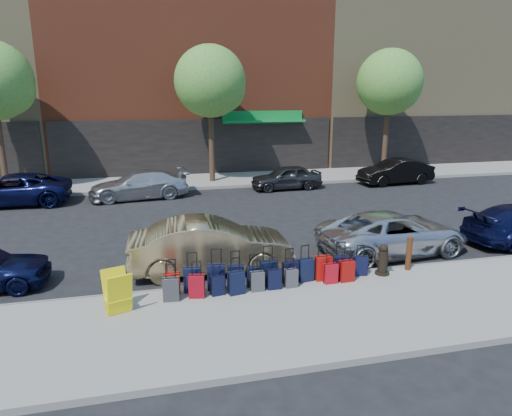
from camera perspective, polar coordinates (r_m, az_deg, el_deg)
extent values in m
plane|color=black|center=(16.54, -2.53, -3.34)|extent=(120.00, 120.00, 0.00)
cube|color=gray|center=(10.67, 4.29, -13.43)|extent=(60.00, 4.00, 0.15)
cube|color=gray|center=(26.12, -6.70, 3.41)|extent=(60.00, 4.00, 0.15)
cube|color=gray|center=(12.42, 1.44, -9.20)|extent=(60.00, 0.08, 0.15)
cube|color=gray|center=(24.15, -6.13, 2.51)|extent=(60.00, 0.08, 0.15)
cube|color=brown|center=(33.95, -8.99, 22.72)|extent=(17.00, 12.00, 20.00)
cube|color=black|center=(27.78, -7.29, 7.45)|extent=(16.66, 0.15, 3.40)
cube|color=#0D772F|center=(28.00, 1.00, 10.70)|extent=(5.00, 0.91, 0.27)
cube|color=#0D772F|center=(28.27, 0.85, 11.45)|extent=(5.00, 0.10, 0.60)
cube|color=#907E58|center=(38.65, 17.06, 19.77)|extent=(15.00, 12.00, 18.00)
cube|color=black|center=(33.49, 21.34, 7.78)|extent=(14.70, 0.15, 3.40)
cylinder|color=black|center=(26.07, -29.29, 7.15)|extent=(0.30, 0.30, 4.80)
sphere|color=#3F7E2A|center=(25.79, -28.71, 12.97)|extent=(2.58, 2.58, 2.58)
cylinder|color=black|center=(25.33, -5.59, 8.75)|extent=(0.30, 0.30, 4.80)
sphere|color=#3F7E2A|center=(25.20, -5.77, 15.49)|extent=(3.80, 3.80, 3.80)
sphere|color=#3F7E2A|center=(25.29, -4.35, 14.65)|extent=(2.58, 2.58, 2.58)
cylinder|color=black|center=(28.70, 15.92, 8.95)|extent=(0.30, 0.30, 4.80)
sphere|color=#3F7E2A|center=(28.59, 16.34, 14.87)|extent=(3.80, 3.80, 3.80)
sphere|color=#3F7E2A|center=(28.89, 17.35, 14.04)|extent=(2.58, 2.58, 2.58)
cube|color=#B4110B|center=(11.61, -10.45, -9.29)|extent=(0.38, 0.21, 0.56)
cylinder|color=black|center=(11.38, -10.59, -6.48)|extent=(0.21, 0.03, 0.03)
cube|color=black|center=(11.67, -7.95, -8.84)|extent=(0.46, 0.31, 0.64)
cylinder|color=black|center=(11.41, -8.07, -5.64)|extent=(0.24, 0.07, 0.03)
cube|color=black|center=(11.72, -4.97, -8.57)|extent=(0.49, 0.33, 0.67)
cylinder|color=black|center=(11.46, -5.05, -5.23)|extent=(0.25, 0.08, 0.03)
cube|color=black|center=(11.82, -2.55, -8.49)|extent=(0.42, 0.26, 0.60)
cylinder|color=black|center=(11.58, -2.59, -5.51)|extent=(0.23, 0.05, 0.03)
cube|color=black|center=(11.88, -0.30, -8.55)|extent=(0.37, 0.23, 0.53)
cylinder|color=black|center=(11.67, -0.30, -5.95)|extent=(0.20, 0.05, 0.03)
cube|color=black|center=(11.94, 1.57, -8.11)|extent=(0.45, 0.26, 0.65)
cylinder|color=black|center=(11.68, 1.59, -4.90)|extent=(0.25, 0.04, 0.03)
cube|color=black|center=(12.09, 4.27, -8.02)|extent=(0.42, 0.27, 0.58)
cylinder|color=black|center=(11.86, 4.33, -5.19)|extent=(0.22, 0.06, 0.03)
cube|color=black|center=(12.24, 6.22, -7.70)|extent=(0.44, 0.29, 0.61)
cylinder|color=black|center=(12.01, 6.31, -4.77)|extent=(0.23, 0.07, 0.03)
cube|color=#A30E0A|center=(12.37, 8.38, -7.43)|extent=(0.45, 0.26, 0.66)
cylinder|color=black|center=(12.12, 8.50, -4.31)|extent=(0.25, 0.04, 0.03)
cube|color=black|center=(12.59, 10.51, -7.21)|extent=(0.44, 0.29, 0.62)
cylinder|color=black|center=(12.36, 10.65, -4.32)|extent=(0.23, 0.07, 0.03)
cube|color=black|center=(12.87, 12.92, -7.07)|extent=(0.37, 0.23, 0.53)
cylinder|color=black|center=(12.68, 13.07, -4.66)|extent=(0.20, 0.05, 0.03)
cube|color=#313236|center=(11.30, -10.57, -9.96)|extent=(0.41, 0.26, 0.57)
cylinder|color=black|center=(11.06, -10.72, -7.02)|extent=(0.22, 0.05, 0.03)
cube|color=maroon|center=(11.37, -7.42, -9.67)|extent=(0.42, 0.30, 0.57)
cylinder|color=black|center=(11.13, -7.52, -6.76)|extent=(0.22, 0.08, 0.03)
cube|color=black|center=(11.45, -4.83, -9.64)|extent=(0.36, 0.24, 0.49)
cylinder|color=black|center=(11.24, -4.89, -7.17)|extent=(0.19, 0.06, 0.03)
cube|color=black|center=(11.46, -2.49, -9.33)|extent=(0.43, 0.29, 0.58)
cylinder|color=black|center=(11.22, -2.53, -6.37)|extent=(0.22, 0.07, 0.03)
cube|color=#3B3B40|center=(11.62, 0.16, -9.15)|extent=(0.35, 0.20, 0.51)
cylinder|color=black|center=(11.41, 0.16, -6.61)|extent=(0.19, 0.03, 0.03)
cube|color=black|center=(11.74, 2.26, -8.88)|extent=(0.35, 0.20, 0.52)
cylinder|color=black|center=(11.53, 2.29, -6.31)|extent=(0.20, 0.03, 0.03)
cube|color=#3E3E43|center=(11.87, 4.41, -8.74)|extent=(0.34, 0.22, 0.48)
cylinder|color=black|center=(11.67, 4.46, -6.37)|extent=(0.19, 0.05, 0.03)
cube|color=#AC0B17|center=(12.22, 9.29, -8.08)|extent=(0.36, 0.21, 0.53)
cylinder|color=black|center=(12.02, 9.41, -5.55)|extent=(0.20, 0.04, 0.03)
cube|color=#910B09|center=(12.40, 11.24, -7.73)|extent=(0.39, 0.24, 0.57)
cylinder|color=black|center=(12.18, 11.39, -5.04)|extent=(0.22, 0.04, 0.03)
cylinder|color=black|center=(13.17, 15.47, -7.82)|extent=(0.39, 0.39, 0.07)
cylinder|color=black|center=(13.05, 15.57, -6.44)|extent=(0.26, 0.26, 0.61)
sphere|color=black|center=(12.92, 15.68, -4.86)|extent=(0.24, 0.24, 0.24)
cylinder|color=black|center=(13.03, 15.59, -6.17)|extent=(0.45, 0.20, 0.11)
cylinder|color=#38190C|center=(13.55, 18.56, -5.45)|extent=(0.16, 0.16, 0.94)
cylinder|color=#38190C|center=(13.40, 18.72, -3.57)|extent=(0.18, 0.18, 0.04)
cube|color=#FFEB0E|center=(10.76, -16.65, -10.37)|extent=(0.60, 0.42, 0.99)
cube|color=#FFEB0E|center=(11.08, -17.18, -9.67)|extent=(0.60, 0.42, 0.99)
cube|color=#FFEB0E|center=(10.98, -16.86, -10.73)|extent=(0.64, 0.52, 0.02)
imported|color=tan|center=(13.12, -5.66, -4.71)|extent=(4.67, 1.75, 1.53)
imported|color=silver|center=(15.13, 16.74, -3.01)|extent=(5.02, 2.69, 1.34)
imported|color=#0D0F39|center=(23.38, -28.29, 2.02)|extent=(5.12, 2.43, 1.41)
imported|color=silver|center=(22.57, -14.43, 2.84)|extent=(4.83, 2.41, 1.35)
imported|color=#2E2E31|center=(24.03, 3.80, 3.85)|extent=(3.75, 1.64, 1.26)
imported|color=black|center=(26.49, 17.03, 4.37)|extent=(4.26, 1.77, 1.37)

